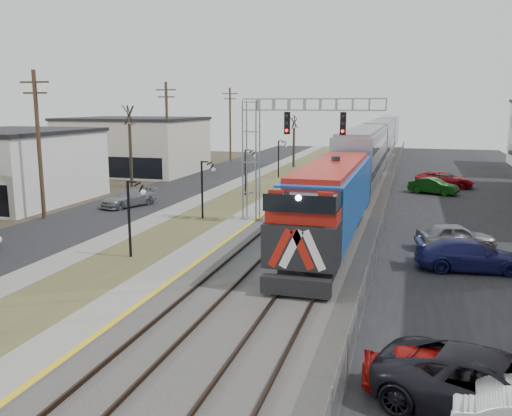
% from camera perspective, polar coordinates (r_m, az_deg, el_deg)
% --- Properties ---
extents(street_west, '(7.00, 120.00, 0.04)m').
position_cam_1_polar(street_west, '(46.80, -11.03, 1.14)').
color(street_west, black).
rests_on(street_west, ground).
extents(sidewalk, '(2.00, 120.00, 0.08)m').
position_cam_1_polar(sidewalk, '(44.95, -5.91, 0.91)').
color(sidewalk, gray).
rests_on(sidewalk, ground).
extents(grass_median, '(4.00, 120.00, 0.06)m').
position_cam_1_polar(grass_median, '(43.93, -2.28, 0.71)').
color(grass_median, '#4A502A').
rests_on(grass_median, ground).
extents(platform, '(2.00, 120.00, 0.24)m').
position_cam_1_polar(platform, '(43.08, 1.51, 0.64)').
color(platform, gray).
rests_on(platform, ground).
extents(ballast_bed, '(8.00, 120.00, 0.20)m').
position_cam_1_polar(ballast_bed, '(42.13, 8.11, 0.27)').
color(ballast_bed, '#595651').
rests_on(ballast_bed, ground).
extents(parking_lot, '(16.00, 120.00, 0.04)m').
position_cam_1_polar(parking_lot, '(42.25, 24.43, -0.68)').
color(parking_lot, black).
rests_on(parking_lot, ground).
extents(platform_edge, '(0.24, 120.00, 0.01)m').
position_cam_1_polar(platform_edge, '(42.85, 2.65, 0.74)').
color(platform_edge, gold).
rests_on(platform_edge, platform).
extents(track_near, '(1.58, 120.00, 0.15)m').
position_cam_1_polar(track_near, '(42.41, 5.44, 0.64)').
color(track_near, '#2D2119').
rests_on(track_near, ballast_bed).
extents(track_far, '(1.58, 120.00, 0.15)m').
position_cam_1_polar(track_far, '(41.92, 10.14, 0.40)').
color(track_far, '#2D2119').
rests_on(track_far, ballast_bed).
extents(train, '(3.00, 85.85, 5.33)m').
position_cam_1_polar(train, '(64.76, 12.43, 6.32)').
color(train, blue).
rests_on(train, ground).
extents(signal_gantry, '(9.00, 1.07, 8.15)m').
position_cam_1_polar(signal_gantry, '(35.12, 2.19, 7.30)').
color(signal_gantry, gray).
rests_on(signal_gantry, ground).
extents(lampposts, '(0.14, 62.14, 4.00)m').
position_cam_1_polar(lampposts, '(28.47, -12.93, -1.09)').
color(lampposts, black).
rests_on(lampposts, ground).
extents(utility_poles, '(0.28, 80.28, 10.00)m').
position_cam_1_polar(utility_poles, '(39.41, -21.88, 6.07)').
color(utility_poles, '#4C3823').
rests_on(utility_poles, ground).
extents(fence, '(0.04, 120.00, 1.60)m').
position_cam_1_polar(fence, '(41.65, 13.86, 0.92)').
color(fence, gray).
rests_on(fence, ground).
extents(bare_trees, '(12.30, 42.30, 5.95)m').
position_cam_1_polar(bare_trees, '(50.43, -10.31, 4.92)').
color(bare_trees, '#382D23').
rests_on(bare_trees, ground).
extents(car_lot_a, '(3.83, 1.77, 1.27)m').
position_cam_1_polar(car_lot_a, '(15.95, 18.09, -16.23)').
color(car_lot_a, '#A30F0C').
rests_on(car_lot_a, ground).
extents(car_lot_c, '(6.43, 4.41, 1.63)m').
position_cam_1_polar(car_lot_c, '(15.27, 23.89, -17.17)').
color(car_lot_c, black).
rests_on(car_lot_c, ground).
extents(car_lot_d, '(5.25, 2.65, 1.46)m').
position_cam_1_polar(car_lot_d, '(27.51, 21.61, -4.73)').
color(car_lot_d, '#171A53').
rests_on(car_lot_d, ground).
extents(car_lot_e, '(4.48, 2.86, 1.42)m').
position_cam_1_polar(car_lot_e, '(31.21, 20.29, -2.88)').
color(car_lot_e, slate).
rests_on(car_lot_e, ground).
extents(car_lot_f, '(4.42, 2.83, 1.38)m').
position_cam_1_polar(car_lot_f, '(49.85, 18.18, 2.16)').
color(car_lot_f, '#0A360B').
rests_on(car_lot_f, ground).
extents(car_street_b, '(3.44, 4.92, 1.32)m').
position_cam_1_polar(car_street_b, '(42.68, -13.29, 0.99)').
color(car_street_b, slate).
rests_on(car_street_b, ground).
extents(car_lot_g, '(5.47, 2.74, 1.49)m').
position_cam_1_polar(car_lot_g, '(54.12, 19.21, 2.80)').
color(car_lot_g, maroon).
rests_on(car_lot_g, ground).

